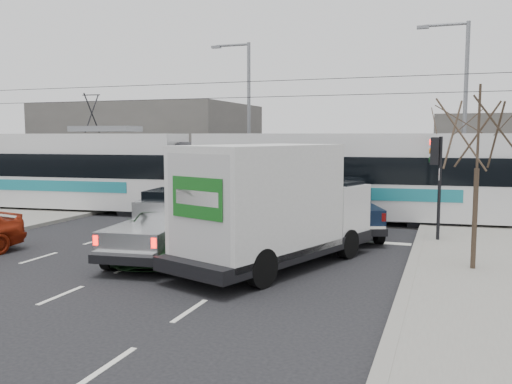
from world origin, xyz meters
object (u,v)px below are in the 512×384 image
(silver_pickup, at_px, (167,224))
(tram, at_px, (189,172))
(box_truck, at_px, (274,207))
(bare_tree, at_px, (478,135))
(green_car, at_px, (164,233))
(street_lamp_near, at_px, (461,107))
(navy_pickup, at_px, (345,207))
(traffic_signal, at_px, (436,166))
(street_lamp_far, at_px, (246,112))

(silver_pickup, bearing_deg, tram, 105.19)
(box_truck, bearing_deg, tram, 149.20)
(silver_pickup, bearing_deg, box_truck, -12.50)
(box_truck, bearing_deg, bare_tree, 32.23)
(tram, bearing_deg, silver_pickup, -73.67)
(green_car, bearing_deg, street_lamp_near, 35.68)
(box_truck, distance_m, navy_pickup, 6.08)
(traffic_signal, xyz_separation_m, green_car, (-7.88, -5.06, -1.98))
(box_truck, height_order, green_car, box_truck)
(traffic_signal, height_order, tram, tram)
(traffic_signal, bearing_deg, tram, 163.45)
(traffic_signal, relative_size, silver_pickup, 0.63)
(bare_tree, bearing_deg, traffic_signal, 105.76)
(tram, relative_size, green_car, 5.19)
(box_truck, bearing_deg, traffic_signal, 70.49)
(street_lamp_far, relative_size, green_car, 1.65)
(bare_tree, bearing_deg, silver_pickup, -174.96)
(bare_tree, distance_m, box_truck, 5.88)
(street_lamp_near, bearing_deg, street_lamp_far, 170.13)
(street_lamp_near, relative_size, silver_pickup, 1.57)
(bare_tree, relative_size, silver_pickup, 0.87)
(bare_tree, xyz_separation_m, street_lamp_far, (-11.79, 13.50, 1.32))
(street_lamp_far, bearing_deg, traffic_signal, -41.72)
(tram, distance_m, box_truck, 10.96)
(traffic_signal, bearing_deg, navy_pickup, 166.49)
(traffic_signal, bearing_deg, silver_pickup, -148.81)
(street_lamp_near, relative_size, street_lamp_far, 1.00)
(street_lamp_far, xyz_separation_m, silver_pickup, (2.74, -14.30, -4.11))
(traffic_signal, bearing_deg, bare_tree, -74.24)
(silver_pickup, xyz_separation_m, green_car, (0.04, -0.26, -0.24))
(tram, xyz_separation_m, box_truck, (6.93, -8.49, -0.30))
(street_lamp_far, distance_m, green_car, 15.45)
(traffic_signal, bearing_deg, street_lamp_near, 83.59)
(street_lamp_near, height_order, box_truck, street_lamp_near)
(bare_tree, distance_m, navy_pickup, 7.08)
(street_lamp_far, relative_size, navy_pickup, 1.69)
(street_lamp_far, height_order, navy_pickup, street_lamp_far)
(traffic_signal, bearing_deg, street_lamp_far, 138.28)
(bare_tree, relative_size, green_car, 0.92)
(traffic_signal, height_order, street_lamp_far, street_lamp_far)
(street_lamp_far, height_order, green_car, street_lamp_far)
(traffic_signal, height_order, box_truck, traffic_signal)
(traffic_signal, distance_m, tram, 11.69)
(bare_tree, xyz_separation_m, tram, (-12.32, 7.32, -1.75))
(street_lamp_far, xyz_separation_m, tram, (-0.53, -6.18, -3.07))
(bare_tree, bearing_deg, navy_pickup, 132.78)
(tram, bearing_deg, street_lamp_far, 79.51)
(tram, distance_m, silver_pickup, 8.81)
(tram, xyz_separation_m, green_car, (3.31, -8.38, -1.28))
(silver_pickup, height_order, green_car, silver_pickup)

